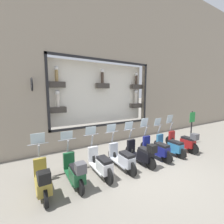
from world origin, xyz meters
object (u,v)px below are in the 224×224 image
Objects in this scene: scooter_silver_4 at (122,158)px; scooter_black_3 at (142,153)px; scooter_red_0 at (183,141)px; scooter_navy_2 at (157,149)px; scooter_white_5 at (100,164)px; scooter_green_6 at (75,171)px; scooter_teal_1 at (170,146)px; scooter_olive_7 at (43,180)px; shop_sign_post at (192,126)px.

scooter_black_3 is at bearing -94.00° from scooter_silver_4.
scooter_red_0 reaches higher than scooter_black_3.
scooter_navy_2 is (0.06, 1.82, -0.04)m from scooter_red_0.
scooter_green_6 is (-0.07, 0.91, 0.01)m from scooter_white_5.
scooter_teal_1 reaches higher than scooter_green_6.
scooter_black_3 is at bearing 91.88° from scooter_teal_1.
scooter_red_0 is 6.38m from scooter_olive_7.
scooter_silver_4 reaches higher than scooter_green_6.
scooter_teal_1 is at bearing -88.12° from scooter_black_3.
scooter_teal_1 reaches higher than scooter_black_3.
scooter_olive_7 is at bearing 90.12° from scooter_red_0.
scooter_silver_4 is (0.06, 0.91, -0.03)m from scooter_black_3.
scooter_olive_7 is (0.00, 0.91, 0.00)m from scooter_green_6.
shop_sign_post is (0.32, -4.88, 0.58)m from scooter_silver_4.
scooter_silver_4 is 2.74m from scooter_olive_7.
scooter_olive_7 is at bearing 90.05° from scooter_black_3.
scooter_white_5 is at bearing -85.45° from scooter_green_6.
scooter_navy_2 reaches higher than scooter_teal_1.
scooter_black_3 is 1.00× the size of scooter_silver_4.
scooter_teal_1 reaches higher than scooter_olive_7.
scooter_red_0 reaches higher than scooter_navy_2.
scooter_white_5 reaches higher than scooter_olive_7.
scooter_olive_7 is (-0.00, 3.65, -0.01)m from scooter_black_3.
scooter_silver_4 is at bearing -90.17° from scooter_white_5.
shop_sign_post reaches higher than scooter_black_3.
scooter_olive_7 reaches higher than scooter_green_6.
scooter_white_5 is at bearing 89.89° from scooter_teal_1.
scooter_red_0 is 1.82m from scooter_navy_2.
scooter_white_5 is 0.91m from scooter_green_6.
scooter_green_6 is 6.74m from shop_sign_post.
scooter_olive_7 is at bearing 92.94° from shop_sign_post.
scooter_silver_4 is 0.91m from scooter_white_5.
scooter_olive_7 is (-0.07, 1.82, 0.02)m from scooter_white_5.
scooter_white_5 reaches higher than scooter_silver_4.
scooter_black_3 is 0.99× the size of scooter_white_5.
scooter_black_3 is at bearing -89.87° from scooter_green_6.
scooter_white_5 is (0.00, 0.91, 0.01)m from scooter_silver_4.
scooter_silver_4 is (0.05, 3.65, -0.05)m from scooter_red_0.
shop_sign_post reaches higher than scooter_teal_1.
scooter_red_0 is at bearing -90.84° from scooter_silver_4.
shop_sign_post is (0.39, -7.62, 0.56)m from scooter_olive_7.
scooter_black_3 reaches higher than scooter_white_5.
scooter_red_0 reaches higher than scooter_teal_1.
scooter_green_6 is (-0.07, 4.56, 0.04)m from scooter_teal_1.
scooter_green_6 is at bearing 92.19° from scooter_silver_4.
scooter_white_5 is (0.06, 4.56, -0.04)m from scooter_red_0.
scooter_green_6 is at bearing 90.83° from scooter_teal_1.
scooter_navy_2 is 1.82m from scooter_silver_4.
scooter_green_6 is 0.96× the size of shop_sign_post.
scooter_navy_2 is at bearing 95.96° from shop_sign_post.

